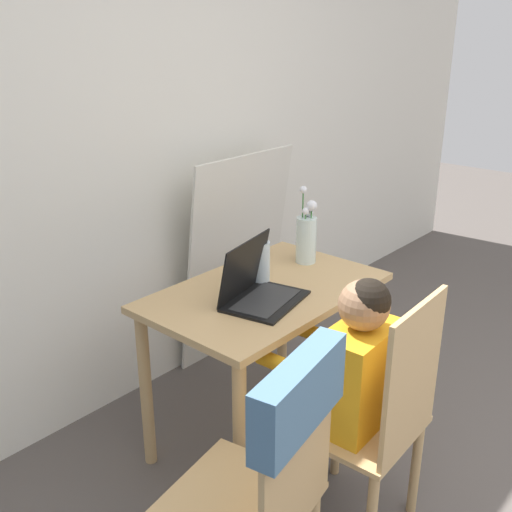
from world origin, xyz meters
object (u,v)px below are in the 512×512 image
flower_vase (307,235)px  chair_spare (276,457)px  chair_occupied (376,419)px  water_bottle (261,261)px  person_seated (345,372)px  laptop (257,287)px

flower_vase → chair_spare: bearing=-147.0°
chair_occupied → water_bottle: size_ratio=4.78×
person_seated → flower_vase: (0.50, 0.55, 0.25)m
chair_occupied → chair_spare: size_ratio=0.99×
laptop → chair_spare: bearing=-147.3°
flower_vase → water_bottle: (-0.31, 0.00, -0.03)m
chair_occupied → flower_vase: (0.49, 0.68, 0.38)m
person_seated → chair_occupied: bearing=90.0°
chair_spare → person_seated: 0.53m
person_seated → water_bottle: bearing=-111.4°
person_seated → laptop: bearing=-98.1°
chair_occupied → person_seated: 0.19m
chair_occupied → chair_spare: bearing=-4.2°
water_bottle → flower_vase: bearing=-0.5°
flower_vase → water_bottle: flower_vase is taller
chair_spare → laptop: bearing=-145.0°
chair_spare → water_bottle: 0.99m
person_seated → laptop: person_seated is taller
flower_vase → laptop: bearing=-167.5°
chair_occupied → laptop: 0.66m
chair_spare → flower_vase: size_ratio=2.70×
chair_occupied → person_seated: (-0.01, 0.13, 0.14)m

